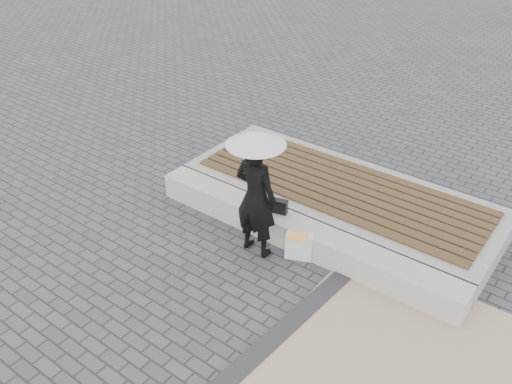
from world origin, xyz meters
TOP-DOWN VIEW (x-y plane):
  - ground at (0.00, 0.00)m, footprint 80.00×80.00m
  - edging_band at (0.75, -0.50)m, footprint 0.61×5.20m
  - seating_ledge at (0.00, 1.60)m, footprint 5.00×0.45m
  - timber_platform at (0.00, 2.80)m, footprint 5.00×2.00m
  - timber_decking at (0.00, 2.80)m, footprint 4.60×1.60m
  - woman at (-0.43, 1.13)m, footprint 0.66×0.44m
  - parasol at (-0.43, 1.13)m, footprint 0.80×0.80m
  - handbag at (-0.41, 1.63)m, footprint 0.33×0.18m
  - canvas_tote at (0.16, 1.36)m, footprint 0.41×0.30m
  - magazine at (0.16, 1.31)m, footprint 0.32×0.27m

SIDE VIEW (x-z plane):
  - ground at x=0.00m, z-range 0.00..0.00m
  - edging_band at x=0.75m, z-range 0.00..0.04m
  - seating_ledge at x=0.00m, z-range 0.00..0.40m
  - timber_platform at x=0.00m, z-range 0.00..0.40m
  - canvas_tote at x=0.16m, z-range 0.00..0.40m
  - magazine at x=0.16m, z-range 0.40..0.41m
  - timber_decking at x=0.00m, z-range 0.40..0.44m
  - handbag at x=-0.41m, z-range 0.40..0.62m
  - woman at x=-0.43m, z-range 0.00..1.82m
  - parasol at x=-0.43m, z-range 1.32..2.34m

